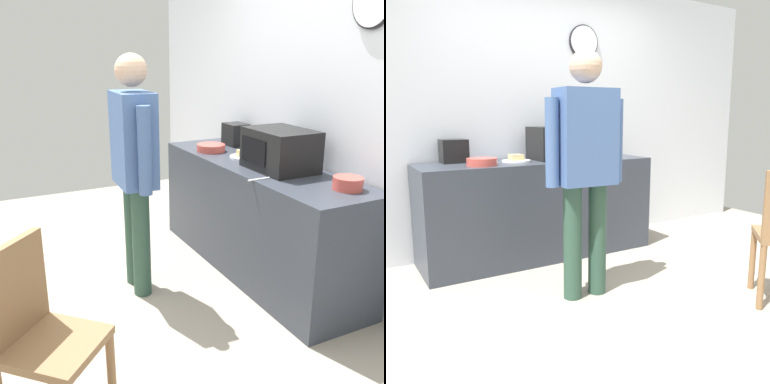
# 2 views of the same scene
# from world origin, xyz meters

# --- Properties ---
(ground_plane) EXTENTS (6.00, 6.00, 0.00)m
(ground_plane) POSITION_xyz_m (0.00, 0.00, 0.00)
(ground_plane) COLOR #9E9384
(back_wall) EXTENTS (5.40, 0.13, 2.60)m
(back_wall) POSITION_xyz_m (0.00, 1.60, 1.30)
(back_wall) COLOR silver
(back_wall) RESTS_ON ground_plane
(kitchen_counter) EXTENTS (2.12, 0.62, 0.89)m
(kitchen_counter) POSITION_xyz_m (-0.22, 1.22, 0.44)
(kitchen_counter) COLOR #333842
(kitchen_counter) RESTS_ON ground_plane
(microwave) EXTENTS (0.50, 0.39, 0.30)m
(microwave) POSITION_xyz_m (0.01, 1.24, 1.04)
(microwave) COLOR black
(microwave) RESTS_ON kitchen_counter
(sandwich_plate) EXTENTS (0.25, 0.25, 0.07)m
(sandwich_plate) POSITION_xyz_m (-0.42, 1.23, 0.91)
(sandwich_plate) COLOR white
(sandwich_plate) RESTS_ON kitchen_counter
(salad_bowl) EXTENTS (0.19, 0.19, 0.08)m
(salad_bowl) POSITION_xyz_m (0.61, 1.33, 0.93)
(salad_bowl) COLOR #C64C42
(salad_bowl) RESTS_ON kitchen_counter
(cereal_bowl) EXTENTS (0.25, 0.25, 0.06)m
(cereal_bowl) POSITION_xyz_m (-0.77, 1.10, 0.92)
(cereal_bowl) COLOR #C64C42
(cereal_bowl) RESTS_ON kitchen_counter
(toaster) EXTENTS (0.22, 0.18, 0.20)m
(toaster) POSITION_xyz_m (-0.91, 1.43, 0.99)
(toaster) COLOR black
(toaster) RESTS_ON kitchen_counter
(fork_utensil) EXTENTS (0.02, 0.17, 0.01)m
(fork_utensil) POSITION_xyz_m (0.17, 0.96, 0.89)
(fork_utensil) COLOR silver
(fork_utensil) RESTS_ON kitchen_counter
(spoon_utensil) EXTENTS (0.11, 0.15, 0.01)m
(spoon_utensil) POSITION_xyz_m (-0.41, 1.44, 0.89)
(spoon_utensil) COLOR silver
(spoon_utensil) RESTS_ON kitchen_counter
(person_standing) EXTENTS (0.59, 0.26, 1.71)m
(person_standing) POSITION_xyz_m (-0.32, 0.24, 1.00)
(person_standing) COLOR #2C4B3B
(person_standing) RESTS_ON ground_plane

